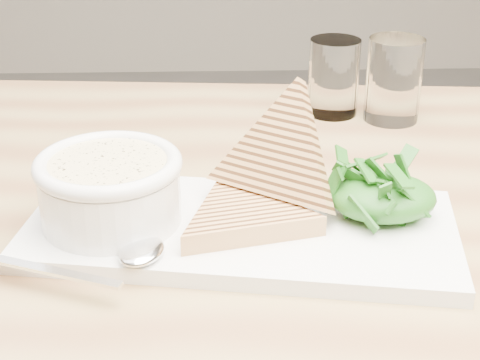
{
  "coord_description": "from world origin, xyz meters",
  "views": [
    {
      "loc": [
        -0.13,
        -0.52,
        1.13
      ],
      "look_at": [
        -0.11,
        0.09,
        0.82
      ],
      "focal_mm": 55.0,
      "sensor_mm": 36.0,
      "label": 1
    }
  ],
  "objects_px": {
    "table_top": "(293,222)",
    "glass_near": "(334,77)",
    "platter": "(241,230)",
    "glass_far": "(394,80)",
    "soup_bowl": "(111,196)"
  },
  "relations": [
    {
      "from": "platter",
      "to": "glass_far",
      "type": "xyz_separation_m",
      "value": [
        0.21,
        0.3,
        0.05
      ]
    },
    {
      "from": "glass_near",
      "to": "soup_bowl",
      "type": "bearing_deg",
      "value": -129.08
    },
    {
      "from": "table_top",
      "to": "glass_far",
      "type": "xyz_separation_m",
      "value": [
        0.15,
        0.23,
        0.07
      ]
    },
    {
      "from": "table_top",
      "to": "glass_near",
      "type": "bearing_deg",
      "value": 73.3
    },
    {
      "from": "table_top",
      "to": "soup_bowl",
      "type": "distance_m",
      "value": 0.19
    },
    {
      "from": "soup_bowl",
      "to": "glass_near",
      "type": "xyz_separation_m",
      "value": [
        0.25,
        0.31,
        0.01
      ]
    },
    {
      "from": "platter",
      "to": "glass_far",
      "type": "distance_m",
      "value": 0.36
    },
    {
      "from": "platter",
      "to": "glass_near",
      "type": "distance_m",
      "value": 0.35
    },
    {
      "from": "table_top",
      "to": "soup_bowl",
      "type": "xyz_separation_m",
      "value": [
        -0.18,
        -0.05,
        0.06
      ]
    },
    {
      "from": "glass_near",
      "to": "table_top",
      "type": "bearing_deg",
      "value": -106.7
    },
    {
      "from": "glass_near",
      "to": "glass_far",
      "type": "height_order",
      "value": "glass_far"
    },
    {
      "from": "glass_far",
      "to": "table_top",
      "type": "bearing_deg",
      "value": -122.83
    },
    {
      "from": "table_top",
      "to": "platter",
      "type": "xyz_separation_m",
      "value": [
        -0.06,
        -0.06,
        0.03
      ]
    },
    {
      "from": "platter",
      "to": "soup_bowl",
      "type": "relative_size",
      "value": 3.08
    },
    {
      "from": "glass_far",
      "to": "platter",
      "type": "bearing_deg",
      "value": -124.97
    }
  ]
}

